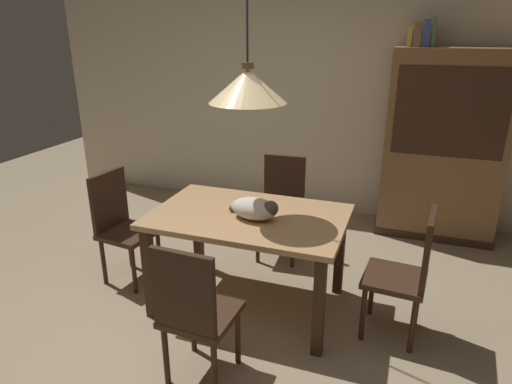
{
  "coord_description": "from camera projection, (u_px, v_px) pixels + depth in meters",
  "views": [
    {
      "loc": [
        1.07,
        -2.28,
        2.02
      ],
      "look_at": [
        0.01,
        0.71,
        0.85
      ],
      "focal_mm": 31.4,
      "sensor_mm": 36.0,
      "label": 1
    }
  ],
  "objects": [
    {
      "name": "book_yellow_short",
      "position": [
        410.0,
        36.0,
        4.13
      ],
      "size": [
        0.04,
        0.2,
        0.18
      ],
      "primitive_type": "cube",
      "color": "gold",
      "rests_on": "hutch_bookcase"
    },
    {
      "name": "chair_far_back",
      "position": [
        282.0,
        203.0,
        4.09
      ],
      "size": [
        0.42,
        0.42,
        0.93
      ],
      "color": "#382316",
      "rests_on": "ground"
    },
    {
      "name": "dining_table",
      "position": [
        249.0,
        227.0,
        3.27
      ],
      "size": [
        1.4,
        0.9,
        0.75
      ],
      "color": "tan",
      "rests_on": "ground"
    },
    {
      "name": "ground",
      "position": [
        220.0,
        342.0,
        3.05
      ],
      "size": [
        10.0,
        10.0,
        0.0
      ],
      "primitive_type": "plane",
      "color": "#998466"
    },
    {
      "name": "chair_near_front",
      "position": [
        194.0,
        310.0,
        2.54
      ],
      "size": [
        0.42,
        0.42,
        0.93
      ],
      "color": "#382316",
      "rests_on": "ground"
    },
    {
      "name": "chair_left_side",
      "position": [
        121.0,
        222.0,
        3.68
      ],
      "size": [
        0.44,
        0.44,
        0.93
      ],
      "color": "#382316",
      "rests_on": "ground"
    },
    {
      "name": "hutch_bookcase",
      "position": [
        443.0,
        151.0,
        4.36
      ],
      "size": [
        1.12,
        0.45,
        1.85
      ],
      "color": "brown",
      "rests_on": "ground"
    },
    {
      "name": "cat_sleeping",
      "position": [
        255.0,
        209.0,
        3.13
      ],
      "size": [
        0.39,
        0.27,
        0.16
      ],
      "color": "beige",
      "rests_on": "dining_table"
    },
    {
      "name": "back_wall",
      "position": [
        315.0,
        83.0,
        4.89
      ],
      "size": [
        6.4,
        0.1,
        2.9
      ],
      "primitive_type": "cube",
      "color": "beige",
      "rests_on": "ground"
    },
    {
      "name": "pendant_lamp",
      "position": [
        248.0,
        86.0,
        2.92
      ],
      "size": [
        0.52,
        0.52,
        1.3
      ],
      "color": "beige"
    },
    {
      "name": "chair_right_side",
      "position": [
        408.0,
        270.0,
        2.96
      ],
      "size": [
        0.43,
        0.43,
        0.93
      ],
      "color": "#382316",
      "rests_on": "ground"
    },
    {
      "name": "book_green_slim",
      "position": [
        434.0,
        32.0,
        4.06
      ],
      "size": [
        0.03,
        0.2,
        0.26
      ],
      "primitive_type": "cube",
      "color": "#427A4C",
      "rests_on": "hutch_bookcase"
    },
    {
      "name": "book_brown_thick",
      "position": [
        418.0,
        34.0,
        4.11
      ],
      "size": [
        0.06,
        0.24,
        0.22
      ],
      "primitive_type": "cube",
      "color": "brown",
      "rests_on": "hutch_bookcase"
    },
    {
      "name": "book_blue_wide",
      "position": [
        427.0,
        33.0,
        4.08
      ],
      "size": [
        0.06,
        0.24,
        0.24
      ],
      "primitive_type": "cube",
      "color": "#384C93",
      "rests_on": "hutch_bookcase"
    }
  ]
}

